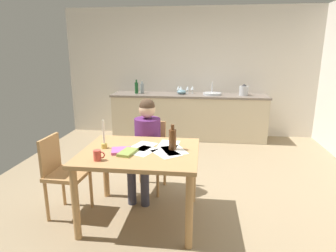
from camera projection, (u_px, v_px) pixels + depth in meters
name	position (u px, v px, depth m)	size (l,w,h in m)	color
ground_plane	(179.00, 187.00, 3.88)	(5.20, 5.20, 0.04)	#937F60
wall_back	(190.00, 73.00, 6.04)	(5.20, 0.12, 2.60)	silver
kitchen_counter	(189.00, 116.00, 5.91)	(3.09, 0.64, 0.90)	beige
dining_table	(140.00, 161.00, 2.98)	(1.18, 0.97, 0.77)	tan
chair_at_table	(150.00, 152.00, 3.72)	(0.45, 0.45, 0.87)	tan
person_seated	(146.00, 141.00, 3.53)	(0.37, 0.61, 1.19)	#592666
chair_side_empty	(62.00, 172.00, 3.10)	(0.42, 0.42, 0.88)	tan
coffee_mug	(98.00, 155.00, 2.67)	(0.11, 0.07, 0.10)	#D84C3F
candlestick	(104.00, 140.00, 3.00)	(0.06, 0.06, 0.30)	gold
book_magazine	(128.00, 152.00, 2.85)	(0.13, 0.24, 0.03)	olive
book_cookery	(122.00, 151.00, 2.90)	(0.20, 0.19, 0.03)	#BD55A1
paper_letter	(169.00, 144.00, 3.13)	(0.21, 0.30, 0.00)	white
paper_bill	(144.00, 151.00, 2.93)	(0.21, 0.30, 0.00)	white
paper_envelope	(166.00, 153.00, 2.87)	(0.21, 0.30, 0.00)	white
paper_receipt	(143.00, 146.00, 3.08)	(0.21, 0.30, 0.00)	white
paper_notice	(174.00, 150.00, 2.95)	(0.21, 0.30, 0.00)	white
wine_bottle_on_table	(173.00, 139.00, 2.95)	(0.08, 0.08, 0.26)	#593319
sink_unit	(212.00, 94.00, 5.74)	(0.36, 0.36, 0.24)	#B2B7BC
bottle_oil	(137.00, 88.00, 5.89)	(0.07, 0.07, 0.28)	#194C23
bottle_vinegar	(142.00, 88.00, 5.95)	(0.07, 0.07, 0.24)	#8C999E
mixing_bowl	(182.00, 92.00, 5.84)	(0.19, 0.19, 0.08)	#668C99
stovetop_kettle	(244.00, 90.00, 5.65)	(0.18, 0.18, 0.22)	#B7BABF
wine_glass_near_sink	(192.00, 88.00, 5.91)	(0.07, 0.07, 0.15)	silver
wine_glass_by_kettle	(188.00, 88.00, 5.92)	(0.07, 0.07, 0.15)	silver
wine_glass_back_left	(181.00, 88.00, 5.94)	(0.07, 0.07, 0.15)	silver
wine_glass_back_right	(178.00, 88.00, 5.94)	(0.07, 0.07, 0.15)	silver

